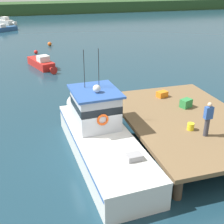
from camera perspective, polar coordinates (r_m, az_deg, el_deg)
The scene contains 13 objects.
ground_plane at distance 14.54m, azimuth -3.09°, elevation -7.67°, with size 200.00×200.00×0.00m, color #193847.
dock at distance 15.66m, azimuth 14.14°, elevation -1.44°, with size 6.00×9.00×1.20m.
main_fishing_boat at distance 13.95m, azimuth -2.37°, elevation -4.33°, with size 2.94×9.88×4.80m.
crate_single_far at distance 16.74m, azimuth 14.10°, elevation 1.66°, with size 0.60×0.44×0.47m, color #2D8442.
crate_stack_mid_dock at distance 17.94m, azimuth 9.65°, elevation 3.42°, with size 0.60×0.44×0.34m, color orange.
bait_bucket at distance 14.34m, azimuth 14.95°, elevation -2.73°, with size 0.32×0.32×0.34m, color yellow.
deckhand_further_back at distance 13.72m, azimuth 18.02°, elevation -1.21°, with size 0.36×0.22×1.63m.
moored_boat_outer_mooring at distance 58.36m, azimuth -20.17°, elevation 16.05°, with size 4.54×4.28×1.32m.
moored_boat_far_right at distance 28.62m, azimuth -13.31°, elevation 9.12°, with size 2.41×4.78×1.20m.
moored_boat_far_left at distance 50.66m, azimuth -20.12°, elevation 14.86°, with size 4.18×3.07×1.12m.
mooring_buoy_channel_marker at distance 37.99m, azimuth -11.95°, elevation 12.73°, with size 0.49×0.49×0.49m, color #EA5B19.
mooring_buoy_spare_mooring at distance 34.27m, azimuth -14.49°, elevation 11.16°, with size 0.41×0.41×0.41m, color red.
far_shoreline at distance 74.32m, azimuth -15.22°, elevation 18.80°, with size 120.00×8.00×2.40m, color #284723.
Camera 1 is at (-2.76, -11.98, 7.77)m, focal length 47.34 mm.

